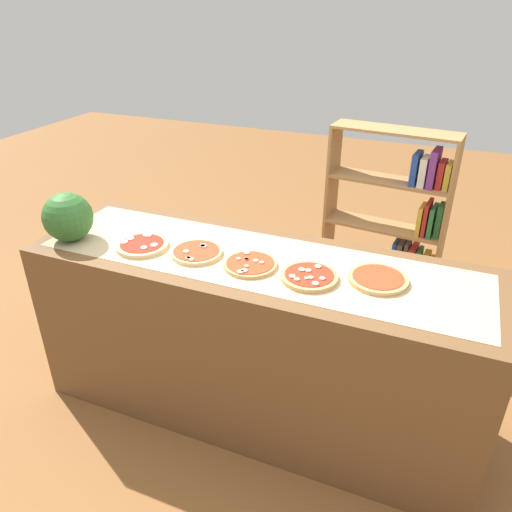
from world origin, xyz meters
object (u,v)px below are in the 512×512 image
object	(u,v)px
bookshelf	(399,230)
pizza_mushroom_2	(250,264)
watermelon	(68,217)
pizza_mozzarella_0	(142,245)
pizza_mushroom_3	(309,276)
pizza_mushroom_1	(196,252)
pizza_plain_4	(378,279)

from	to	relation	value
bookshelf	pizza_mushroom_2	bearing A→B (deg)	-112.50
watermelon	pizza_mozzarella_0	bearing A→B (deg)	8.68
pizza_mushroom_3	watermelon	size ratio (longest dim) A/B	1.03
pizza_mushroom_3	pizza_mushroom_1	bearing A→B (deg)	178.74
pizza_mozzarella_0	pizza_mushroom_3	size ratio (longest dim) A/B	1.01
pizza_mozzarella_0	pizza_mushroom_3	distance (m)	0.87
pizza_plain_4	pizza_mozzarella_0	bearing A→B (deg)	-174.02
pizza_mushroom_3	bookshelf	size ratio (longest dim) A/B	0.20
watermelon	bookshelf	xyz separation A→B (m)	(1.52, 1.40, -0.41)
pizza_mushroom_1	pizza_plain_4	world-z (taller)	pizza_mushroom_1
pizza_mushroom_3	watermelon	distance (m)	1.28
pizza_mushroom_2	pizza_mushroom_3	size ratio (longest dim) A/B	0.97
pizza_mozzarella_0	bookshelf	distance (m)	1.78
pizza_mushroom_3	pizza_mushroom_2	bearing A→B (deg)	179.08
pizza_mushroom_3	pizza_plain_4	world-z (taller)	pizza_mushroom_3
pizza_mushroom_2	bookshelf	world-z (taller)	bookshelf
pizza_mushroom_2	pizza_mushroom_3	world-z (taller)	pizza_mushroom_3
pizza_mushroom_2	pizza_mushroom_3	xyz separation A→B (m)	(0.29, -0.00, 0.00)
bookshelf	watermelon	bearing A→B (deg)	-137.32
pizza_mozzarella_0	pizza_mushroom_1	world-z (taller)	same
pizza_plain_4	watermelon	size ratio (longest dim) A/B	1.05
watermelon	pizza_mushroom_1	bearing A→B (deg)	8.05
pizza_mushroom_1	pizza_mushroom_3	size ratio (longest dim) A/B	0.97
pizza_mozzarella_0	pizza_mushroom_3	xyz separation A→B (m)	(0.87, 0.02, -0.00)
pizza_mushroom_1	pizza_mushroom_2	world-z (taller)	pizza_mushroom_1
pizza_mushroom_2	pizza_mushroom_1	bearing A→B (deg)	178.41
pizza_plain_4	watermelon	bearing A→B (deg)	-173.33
pizza_mushroom_2	watermelon	distance (m)	0.99
pizza_mushroom_3	pizza_plain_4	xyz separation A→B (m)	(0.29, 0.10, -0.00)
bookshelf	pizza_mushroom_3	bearing A→B (deg)	-100.86
pizza_mozzarella_0	bookshelf	size ratio (longest dim) A/B	0.20
pizza_mozzarella_0	watermelon	world-z (taller)	watermelon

